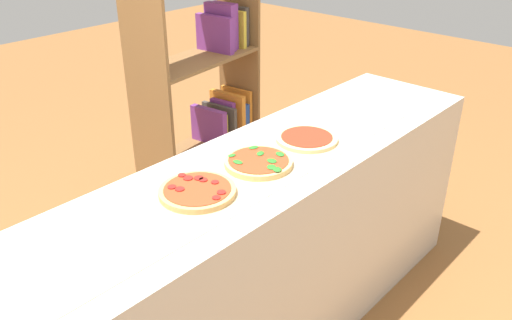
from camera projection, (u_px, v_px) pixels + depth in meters
counter at (256, 260)px, 2.28m from camera, size 2.53×0.58×0.93m
parchment_paper at (256, 164)px, 2.07m from camera, size 2.28×0.39×0.00m
pizza_pepperoni_0 at (197, 191)px, 1.86m from camera, size 0.27×0.27×0.03m
pizza_spinach_1 at (259, 162)px, 2.05m from camera, size 0.26×0.27×0.03m
pizza_plain_2 at (307, 138)px, 2.25m from camera, size 0.26×0.26×0.02m
bookshelf at (211, 106)px, 3.05m from camera, size 0.80×0.39×1.59m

